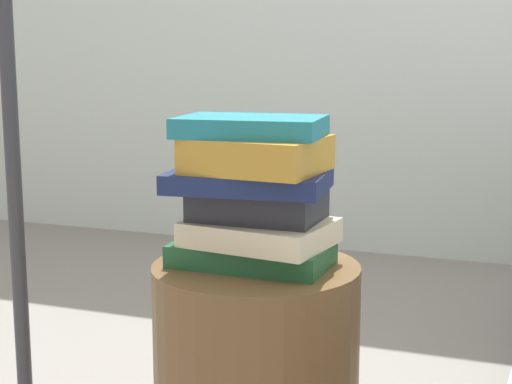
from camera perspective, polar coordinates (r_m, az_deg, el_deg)
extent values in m
cube|color=#1E512D|center=(1.45, -0.30, -4.50)|extent=(0.28, 0.16, 0.04)
cube|color=beige|center=(1.43, 0.24, -2.94)|extent=(0.27, 0.22, 0.04)
cube|color=#28282D|center=(1.44, 0.32, -0.86)|extent=(0.23, 0.16, 0.06)
cube|color=#19234C|center=(1.41, -0.53, 0.83)|extent=(0.30, 0.22, 0.03)
cube|color=#B7842D|center=(1.40, 0.10, 2.75)|extent=(0.24, 0.21, 0.06)
cube|color=#1E727F|center=(1.40, -0.35, 4.76)|extent=(0.27, 0.20, 0.04)
cylinder|color=#333338|center=(1.58, -17.40, 6.68)|extent=(0.03, 0.03, 1.33)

